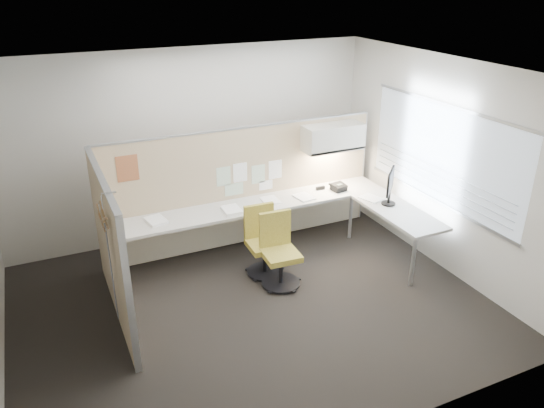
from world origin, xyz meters
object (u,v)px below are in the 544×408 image
chair_right (263,243)px  chair_left (279,253)px  desk (281,212)px  monitor (390,185)px  phone (338,187)px

chair_right → chair_left: bearing=-75.7°
desk → chair_right: chair_right is taller
monitor → phone: size_ratio=2.15×
chair_left → monitor: 1.87m
chair_left → phone: bearing=35.5°
desk → chair_right: bearing=-136.6°
desk → monitor: 1.57m
chair_left → monitor: (1.77, 0.14, 0.58)m
chair_left → chair_right: bearing=105.6°
desk → chair_right: 0.68m
desk → phone: size_ratio=17.04×
phone → desk: bearing=175.8°
chair_right → monitor: 1.95m
chair_right → phone: chair_right is taller
desk → chair_left: chair_left is taller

